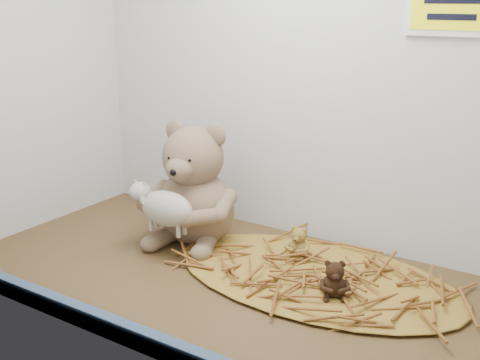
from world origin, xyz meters
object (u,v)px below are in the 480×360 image
Objects in this scene: toy_lamb at (167,209)px; mini_teddy_brown at (335,277)px; main_teddy at (195,183)px; mini_teddy_tan at (299,240)px.

toy_lamb is 2.32× the size of mini_teddy_brown.
toy_lamb is 40.55cm from mini_teddy_brown.
toy_lamb is at bearing -99.02° from main_teddy.
mini_teddy_brown reaches higher than mini_teddy_tan.
mini_teddy_brown is at bearing 1.20° from toy_lamb.
main_teddy is at bearing 136.21° from mini_teddy_brown.
toy_lamb is at bearing 150.69° from mini_teddy_brown.
mini_teddy_brown is (40.07, 0.84, -6.17)cm from toy_lamb.
mini_teddy_tan is 0.92× the size of mini_teddy_brown.
toy_lamb is 29.82cm from mini_teddy_tan.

